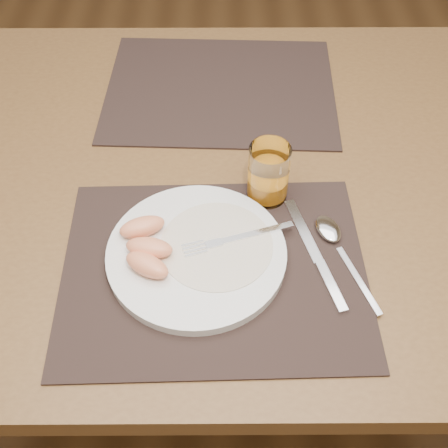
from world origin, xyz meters
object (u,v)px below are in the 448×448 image
at_px(fork, 229,240).
at_px(juice_glass, 268,175).
at_px(spoon, 332,236).
at_px(plate, 197,254).
at_px(knife, 319,262).
at_px(placemat_near, 214,270).
at_px(placemat_far, 220,89).
at_px(table, 217,199).

xyz_separation_m(fork, juice_glass, (0.06, 0.11, 0.03)).
distance_m(fork, juice_glass, 0.13).
relative_size(fork, spoon, 0.91).
height_order(plate, juice_glass, juice_glass).
bearing_deg(juice_glass, spoon, -44.08).
height_order(knife, spoon, spoon).
bearing_deg(placemat_near, juice_glass, 60.19).
relative_size(placemat_far, juice_glass, 4.48).
relative_size(plate, knife, 1.25).
bearing_deg(fork, placemat_near, -118.93).
height_order(placemat_far, knife, knife).
height_order(table, spoon, spoon).
xyz_separation_m(placemat_near, spoon, (0.18, 0.06, 0.01)).
bearing_deg(table, knife, -53.83).
xyz_separation_m(placemat_near, placemat_far, (0.01, 0.44, 0.00)).
height_order(table, plate, plate).
bearing_deg(knife, juice_glass, 116.67).
bearing_deg(knife, placemat_far, 108.88).
bearing_deg(placemat_far, fork, -88.21).
height_order(plate, spoon, plate).
bearing_deg(placemat_near, knife, 3.69).
relative_size(placemat_near, placemat_far, 1.00).
bearing_deg(fork, knife, -12.65).
relative_size(spoon, juice_glass, 1.87).
bearing_deg(plate, juice_glass, 48.76).
bearing_deg(plate, fork, 20.56).
height_order(knife, juice_glass, juice_glass).
bearing_deg(placemat_far, plate, -94.95).
xyz_separation_m(table, placemat_far, (0.01, 0.22, 0.09)).
height_order(placemat_near, knife, knife).
distance_m(placemat_far, knife, 0.45).
distance_m(plate, fork, 0.05).
distance_m(knife, spoon, 0.05).
distance_m(table, plate, 0.22).
xyz_separation_m(placemat_far, plate, (-0.04, -0.42, 0.01)).
relative_size(placemat_near, knife, 2.09).
xyz_separation_m(knife, spoon, (0.03, 0.05, 0.00)).
height_order(table, juice_glass, juice_glass).
height_order(table, placemat_far, placemat_far).
relative_size(placemat_far, plate, 1.67).
height_order(plate, fork, fork).
relative_size(placemat_near, plate, 1.67).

